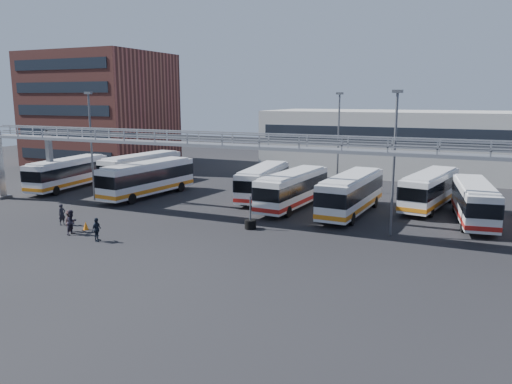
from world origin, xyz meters
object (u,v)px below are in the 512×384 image
at_px(pedestrian_a, 62,214).
at_px(pedestrian_b, 72,222).
at_px(bus_1, 142,168).
at_px(light_pole_mid, 394,156).
at_px(bus_5, 293,188).
at_px(light_pole_back, 338,137).
at_px(cone_right, 86,226).
at_px(tire_stack, 250,223).
at_px(bus_7, 430,188).
at_px(bus_6, 351,192).
at_px(pedestrian_c, 70,221).
at_px(light_pole_left, 91,140).
at_px(bus_8, 474,201).
at_px(bus_2, 148,177).
at_px(pedestrian_d, 97,230).
at_px(bus_0, 68,172).
at_px(bus_4, 263,181).

distance_m(pedestrian_a, pedestrian_b, 3.22).
bearing_deg(bus_1, pedestrian_b, -62.71).
xyz_separation_m(light_pole_mid, bus_5, (-9.46, 5.53, -3.93)).
xyz_separation_m(light_pole_back, cone_right, (-12.93, -22.80, -5.41)).
height_order(light_pole_mid, tire_stack, light_pole_mid).
height_order(bus_7, pedestrian_a, bus_7).
xyz_separation_m(light_pole_mid, bus_6, (-4.15, 5.28, -3.85)).
bearing_deg(tire_stack, bus_6, 53.64).
xyz_separation_m(bus_7, pedestrian_c, (-23.30, -19.06, -0.99)).
xyz_separation_m(light_pole_left, bus_8, (33.30, 5.43, -3.97)).
bearing_deg(light_pole_left, bus_1, 98.21).
xyz_separation_m(light_pole_mid, bus_2, (-24.38, 4.64, -3.82)).
bearing_deg(bus_5, pedestrian_d, -115.30).
xyz_separation_m(bus_5, tire_stack, (-0.43, -8.03, -1.38)).
bearing_deg(tire_stack, bus_0, 164.29).
height_order(light_pole_back, bus_1, light_pole_back).
relative_size(bus_1, bus_4, 1.07).
height_order(bus_0, bus_4, bus_0).
relative_size(bus_0, pedestrian_b, 6.13).
height_order(pedestrian_d, tire_stack, tire_stack).
bearing_deg(bus_6, pedestrian_b, -136.31).
distance_m(light_pole_left, bus_1, 10.12).
relative_size(light_pole_back, pedestrian_b, 5.69).
xyz_separation_m(pedestrian_a, pedestrian_b, (2.70, -1.74, 0.07)).
height_order(bus_0, cone_right, bus_0).
xyz_separation_m(bus_2, bus_7, (26.01, 5.81, -0.12)).
distance_m(pedestrian_b, pedestrian_d, 2.96).
distance_m(light_pole_mid, pedestrian_d, 21.13).
distance_m(light_pole_back, bus_1, 22.19).
relative_size(bus_4, bus_7, 0.98).
bearing_deg(light_pole_back, bus_6, -68.41).
bearing_deg(bus_2, bus_1, 137.13).
bearing_deg(pedestrian_b, bus_0, 44.35).
height_order(light_pole_left, tire_stack, light_pole_left).
height_order(bus_7, cone_right, bus_7).
bearing_deg(bus_0, tire_stack, -21.95).
bearing_deg(pedestrian_b, bus_1, 22.53).
bearing_deg(bus_0, bus_5, -3.83).
height_order(light_pole_back, bus_8, light_pole_back).
height_order(pedestrian_c, pedestrian_d, pedestrian_d).
bearing_deg(bus_1, bus_7, 4.19).
xyz_separation_m(light_pole_mid, pedestrian_c, (-21.67, -8.61, -4.93)).
xyz_separation_m(light_pole_left, cone_right, (7.07, -8.80, -5.41)).
bearing_deg(cone_right, bus_4, 65.08).
height_order(bus_5, pedestrian_d, bus_5).
distance_m(light_pole_mid, bus_5, 11.63).
bearing_deg(bus_7, pedestrian_d, -124.35).
distance_m(light_pole_left, bus_2, 6.40).
distance_m(bus_8, cone_right, 29.88).
relative_size(light_pole_left, light_pole_mid, 1.00).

